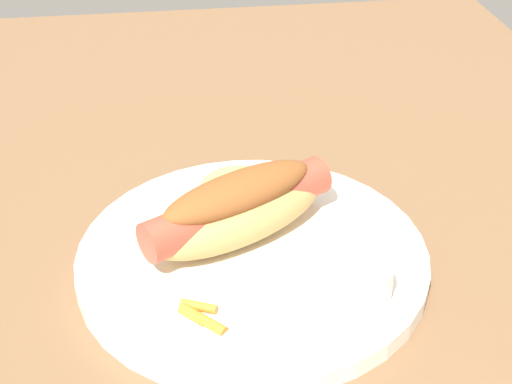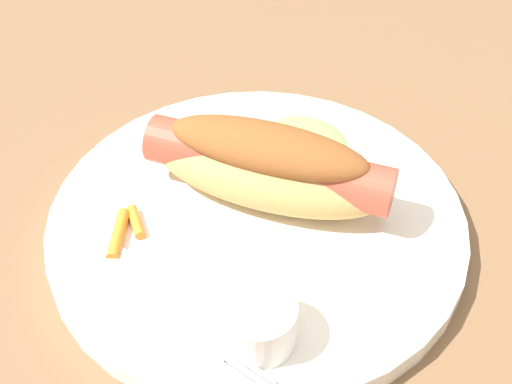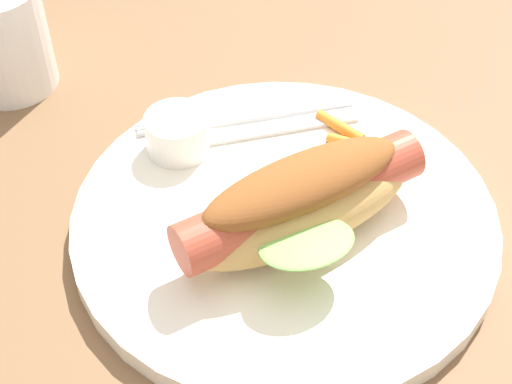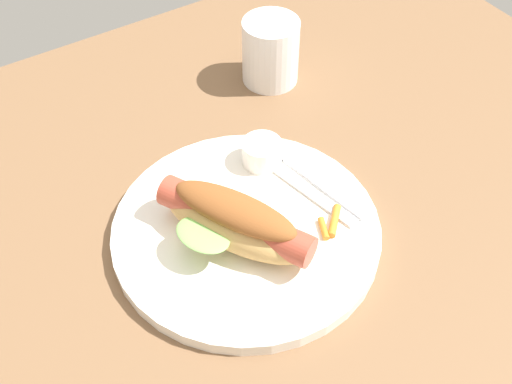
% 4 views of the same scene
% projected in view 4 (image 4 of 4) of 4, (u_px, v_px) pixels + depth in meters
% --- Properties ---
extents(ground_plane, '(1.20, 0.90, 0.02)m').
position_uv_depth(ground_plane, '(227.00, 258.00, 0.69)').
color(ground_plane, brown).
extents(plate, '(0.29, 0.29, 0.02)m').
position_uv_depth(plate, '(246.00, 231.00, 0.70)').
color(plate, white).
rests_on(plate, ground_plane).
extents(hot_dog, '(0.13, 0.17, 0.06)m').
position_uv_depth(hot_dog, '(235.00, 222.00, 0.66)').
color(hot_dog, tan).
rests_on(hot_dog, plate).
extents(sauce_ramekin, '(0.05, 0.05, 0.03)m').
position_uv_depth(sauce_ramekin, '(262.00, 152.00, 0.75)').
color(sauce_ramekin, white).
rests_on(sauce_ramekin, plate).
extents(fork, '(0.04, 0.17, 0.00)m').
position_uv_depth(fork, '(312.00, 177.00, 0.74)').
color(fork, silver).
rests_on(fork, plate).
extents(knife, '(0.04, 0.13, 0.00)m').
position_uv_depth(knife, '(309.00, 191.00, 0.72)').
color(knife, silver).
rests_on(knife, plate).
extents(carrot_garnish, '(0.04, 0.04, 0.01)m').
position_uv_depth(carrot_garnish, '(331.00, 223.00, 0.69)').
color(carrot_garnish, orange).
rests_on(carrot_garnish, plate).
extents(drinking_cup, '(0.08, 0.08, 0.09)m').
position_uv_depth(drinking_cup, '(271.00, 51.00, 0.86)').
color(drinking_cup, white).
rests_on(drinking_cup, ground_plane).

